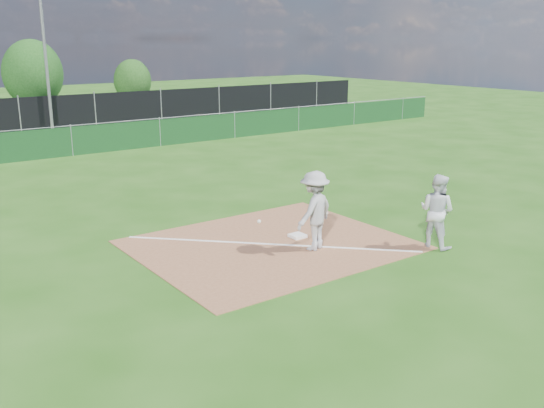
% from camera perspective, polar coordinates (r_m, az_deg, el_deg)
% --- Properties ---
extents(ground, '(90.00, 90.00, 0.00)m').
position_cam_1_polar(ground, '(21.97, -14.09, 2.47)').
color(ground, '#204F10').
rests_on(ground, ground).
extents(infield_dirt, '(6.00, 5.00, 0.02)m').
position_cam_1_polar(infield_dirt, '(14.31, -0.13, -3.85)').
color(infield_dirt, brown).
rests_on(infield_dirt, ground).
extents(foul_line, '(5.01, 5.01, 0.01)m').
position_cam_1_polar(foul_line, '(14.31, -0.13, -3.79)').
color(foul_line, white).
rests_on(foul_line, infield_dirt).
extents(green_fence, '(44.00, 0.05, 1.20)m').
position_cam_1_polar(green_fence, '(26.49, -18.33, 5.61)').
color(green_fence, '#0E3515').
rests_on(green_fence, ground).
extents(black_fence, '(46.00, 0.04, 1.80)m').
position_cam_1_polar(black_fence, '(34.09, -22.66, 7.73)').
color(black_fence, black).
rests_on(black_fence, ground).
extents(light_pole, '(0.16, 0.16, 8.00)m').
position_cam_1_polar(light_pole, '(33.98, -20.57, 13.17)').
color(light_pole, slate).
rests_on(light_pole, ground).
extents(first_base, '(0.35, 0.35, 0.07)m').
position_cam_1_polar(first_base, '(14.81, 2.41, -3.00)').
color(first_base, white).
rests_on(first_base, infield_dirt).
extents(play_at_first, '(2.50, 1.01, 1.83)m').
position_cam_1_polar(play_at_first, '(13.78, 4.01, -0.63)').
color(play_at_first, '#B7B7B9').
rests_on(play_at_first, infield_dirt).
extents(runner, '(0.80, 0.95, 1.74)m').
position_cam_1_polar(runner, '(14.46, 15.25, -0.64)').
color(runner, silver).
rests_on(runner, ground).
extents(car_right, '(4.84, 3.21, 1.30)m').
position_cam_1_polar(car_right, '(40.71, -15.57, 9.05)').
color(car_right, black).
rests_on(car_right, parking_lot).
extents(tree_mid, '(3.96, 3.96, 4.70)m').
position_cam_1_polar(tree_mid, '(44.97, -21.59, 11.35)').
color(tree_mid, '#382316').
rests_on(tree_mid, ground).
extents(tree_right, '(2.75, 2.75, 3.26)m').
position_cam_1_polar(tree_right, '(47.04, -13.00, 11.23)').
color(tree_right, '#382316').
rests_on(tree_right, ground).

